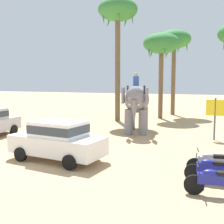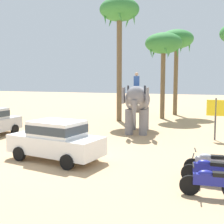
{
  "view_description": "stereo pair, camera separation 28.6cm",
  "coord_description": "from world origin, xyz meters",
  "px_view_note": "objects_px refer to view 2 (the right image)",
  "views": [
    {
      "loc": [
        6.42,
        -10.4,
        3.41
      ],
      "look_at": [
        0.61,
        4.83,
        1.6
      ],
      "focal_mm": 46.19,
      "sensor_mm": 36.0,
      "label": 1
    },
    {
      "loc": [
        6.68,
        -10.29,
        3.41
      ],
      "look_at": [
        0.61,
        4.83,
        1.6
      ],
      "focal_mm": 46.19,
      "sensor_mm": 36.0,
      "label": 2
    }
  ],
  "objects_px": {
    "palm_tree_left_of_road": "(119,14)",
    "signboard_yellow": "(216,111)",
    "palm_tree_near_hut": "(163,45)",
    "motorcycle_nearest_camera": "(211,182)",
    "motorcycle_mid_row": "(210,163)",
    "car_sedan_foreground": "(56,139)",
    "motorcycle_second_in_row": "(209,170)",
    "palm_tree_far_back": "(177,42)",
    "elephant_with_mahout": "(137,102)"
  },
  "relations": [
    {
      "from": "motorcycle_nearest_camera",
      "to": "signboard_yellow",
      "type": "bearing_deg",
      "value": 91.54
    },
    {
      "from": "car_sedan_foreground",
      "to": "elephant_with_mahout",
      "type": "xyz_separation_m",
      "value": [
        1.32,
        7.45,
        1.06
      ]
    },
    {
      "from": "motorcycle_second_in_row",
      "to": "signboard_yellow",
      "type": "xyz_separation_m",
      "value": [
        -0.11,
        7.47,
        1.22
      ]
    },
    {
      "from": "car_sedan_foreground",
      "to": "signboard_yellow",
      "type": "xyz_separation_m",
      "value": [
        6.11,
        6.89,
        0.76
      ]
    },
    {
      "from": "palm_tree_near_hut",
      "to": "palm_tree_far_back",
      "type": "distance_m",
      "value": 3.31
    },
    {
      "from": "elephant_with_mahout",
      "to": "motorcycle_mid_row",
      "type": "relative_size",
      "value": 2.24
    },
    {
      "from": "car_sedan_foreground",
      "to": "signboard_yellow",
      "type": "bearing_deg",
      "value": 48.43
    },
    {
      "from": "palm_tree_near_hut",
      "to": "motorcycle_mid_row",
      "type": "bearing_deg",
      "value": -71.81
    },
    {
      "from": "motorcycle_second_in_row",
      "to": "motorcycle_nearest_camera",
      "type": "bearing_deg",
      "value": -83.78
    },
    {
      "from": "motorcycle_second_in_row",
      "to": "palm_tree_left_of_road",
      "type": "xyz_separation_m",
      "value": [
        -7.88,
        12.68,
        8.21
      ]
    },
    {
      "from": "elephant_with_mahout",
      "to": "motorcycle_mid_row",
      "type": "distance_m",
      "value": 8.79
    },
    {
      "from": "palm_tree_left_of_road",
      "to": "signboard_yellow",
      "type": "xyz_separation_m",
      "value": [
        7.77,
        -5.21,
        -6.99
      ]
    },
    {
      "from": "motorcycle_second_in_row",
      "to": "palm_tree_far_back",
      "type": "relative_size",
      "value": 0.22
    },
    {
      "from": "motorcycle_mid_row",
      "to": "palm_tree_left_of_road",
      "type": "distance_m",
      "value": 16.39
    },
    {
      "from": "motorcycle_nearest_camera",
      "to": "motorcycle_mid_row",
      "type": "xyz_separation_m",
      "value": [
        -0.15,
        1.96,
        0.0
      ]
    },
    {
      "from": "motorcycle_nearest_camera",
      "to": "palm_tree_near_hut",
      "type": "bearing_deg",
      "value": 106.63
    },
    {
      "from": "elephant_with_mahout",
      "to": "motorcycle_nearest_camera",
      "type": "relative_size",
      "value": 2.23
    },
    {
      "from": "motorcycle_second_in_row",
      "to": "palm_tree_far_back",
      "type": "xyz_separation_m",
      "value": [
        -4.28,
        18.81,
        6.62
      ]
    },
    {
      "from": "elephant_with_mahout",
      "to": "palm_tree_far_back",
      "type": "xyz_separation_m",
      "value": [
        0.62,
        10.79,
        5.09
      ]
    },
    {
      "from": "elephant_with_mahout",
      "to": "palm_tree_near_hut",
      "type": "distance_m",
      "value": 8.79
    },
    {
      "from": "palm_tree_left_of_road",
      "to": "car_sedan_foreground",
      "type": "bearing_deg",
      "value": -82.22
    },
    {
      "from": "motorcycle_second_in_row",
      "to": "palm_tree_near_hut",
      "type": "height_order",
      "value": "palm_tree_near_hut"
    },
    {
      "from": "car_sedan_foreground",
      "to": "palm_tree_left_of_road",
      "type": "bearing_deg",
      "value": 97.78
    },
    {
      "from": "signboard_yellow",
      "to": "motorcycle_nearest_camera",
      "type": "bearing_deg",
      "value": -88.46
    },
    {
      "from": "car_sedan_foreground",
      "to": "signboard_yellow",
      "type": "distance_m",
      "value": 9.25
    },
    {
      "from": "car_sedan_foreground",
      "to": "motorcycle_second_in_row",
      "type": "bearing_deg",
      "value": -5.3
    },
    {
      "from": "car_sedan_foreground",
      "to": "elephant_with_mahout",
      "type": "distance_m",
      "value": 7.64
    },
    {
      "from": "palm_tree_left_of_road",
      "to": "signboard_yellow",
      "type": "bearing_deg",
      "value": -33.85
    },
    {
      "from": "car_sedan_foreground",
      "to": "motorcycle_second_in_row",
      "type": "height_order",
      "value": "car_sedan_foreground"
    },
    {
      "from": "motorcycle_second_in_row",
      "to": "elephant_with_mahout",
      "type": "bearing_deg",
      "value": 121.43
    },
    {
      "from": "car_sedan_foreground",
      "to": "motorcycle_mid_row",
      "type": "bearing_deg",
      "value": 2.71
    },
    {
      "from": "motorcycle_nearest_camera",
      "to": "palm_tree_far_back",
      "type": "relative_size",
      "value": 0.22
    },
    {
      "from": "palm_tree_left_of_road",
      "to": "signboard_yellow",
      "type": "distance_m",
      "value": 11.67
    },
    {
      "from": "elephant_with_mahout",
      "to": "signboard_yellow",
      "type": "xyz_separation_m",
      "value": [
        4.79,
        -0.55,
        -0.3
      ]
    },
    {
      "from": "palm_tree_far_back",
      "to": "signboard_yellow",
      "type": "height_order",
      "value": "palm_tree_far_back"
    },
    {
      "from": "palm_tree_near_hut",
      "to": "palm_tree_left_of_road",
      "type": "relative_size",
      "value": 0.75
    },
    {
      "from": "motorcycle_mid_row",
      "to": "palm_tree_near_hut",
      "type": "height_order",
      "value": "palm_tree_near_hut"
    },
    {
      "from": "palm_tree_far_back",
      "to": "palm_tree_left_of_road",
      "type": "bearing_deg",
      "value": -120.39
    },
    {
      "from": "motorcycle_nearest_camera",
      "to": "signboard_yellow",
      "type": "relative_size",
      "value": 0.75
    },
    {
      "from": "palm_tree_near_hut",
      "to": "elephant_with_mahout",
      "type": "bearing_deg",
      "value": -90.22
    },
    {
      "from": "palm_tree_left_of_road",
      "to": "elephant_with_mahout",
      "type": "bearing_deg",
      "value": -57.42
    },
    {
      "from": "palm_tree_near_hut",
      "to": "palm_tree_far_back",
      "type": "height_order",
      "value": "palm_tree_far_back"
    },
    {
      "from": "car_sedan_foreground",
      "to": "signboard_yellow",
      "type": "height_order",
      "value": "signboard_yellow"
    },
    {
      "from": "motorcycle_nearest_camera",
      "to": "motorcycle_second_in_row",
      "type": "relative_size",
      "value": 1.0
    },
    {
      "from": "elephant_with_mahout",
      "to": "motorcycle_nearest_camera",
      "type": "distance_m",
      "value": 10.52
    },
    {
      "from": "elephant_with_mahout",
      "to": "motorcycle_nearest_camera",
      "type": "bearing_deg",
      "value": -61.15
    },
    {
      "from": "car_sedan_foreground",
      "to": "motorcycle_nearest_camera",
      "type": "distance_m",
      "value": 6.58
    },
    {
      "from": "motorcycle_nearest_camera",
      "to": "palm_tree_far_back",
      "type": "distance_m",
      "value": 21.43
    },
    {
      "from": "palm_tree_near_hut",
      "to": "palm_tree_left_of_road",
      "type": "distance_m",
      "value": 4.78
    },
    {
      "from": "motorcycle_nearest_camera",
      "to": "motorcycle_mid_row",
      "type": "bearing_deg",
      "value": 94.23
    }
  ]
}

